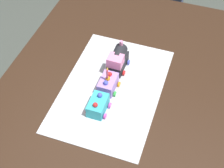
# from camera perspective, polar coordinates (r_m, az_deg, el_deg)

# --- Properties ---
(dining_table) EXTENTS (1.40, 1.00, 0.74)m
(dining_table) POSITION_cam_1_polar(r_m,az_deg,el_deg) (1.49, 0.91, -3.63)
(dining_table) COLOR #382316
(dining_table) RESTS_ON ground
(chair) EXTENTS (0.42, 0.42, 0.86)m
(chair) POSITION_cam_1_polar(r_m,az_deg,el_deg) (2.36, 6.79, 13.79)
(chair) COLOR #2D3347
(chair) RESTS_ON ground
(cake_board) EXTENTS (0.60, 0.40, 0.00)m
(cake_board) POSITION_cam_1_polar(r_m,az_deg,el_deg) (1.41, 0.00, -0.85)
(cake_board) COLOR silver
(cake_board) RESTS_ON dining_table
(cake_locomotive) EXTENTS (0.14, 0.08, 0.12)m
(cake_locomotive) POSITION_cam_1_polar(r_m,az_deg,el_deg) (1.46, 0.98, 4.12)
(cake_locomotive) COLOR #232328
(cake_locomotive) RESTS_ON cake_board
(cake_car_tanker_lavender) EXTENTS (0.10, 0.08, 0.07)m
(cake_car_tanker_lavender) POSITION_cam_1_polar(r_m,az_deg,el_deg) (1.39, -0.70, 0.05)
(cake_car_tanker_lavender) COLOR #AD84E0
(cake_car_tanker_lavender) RESTS_ON cake_board
(cake_car_gondola_turquoise) EXTENTS (0.10, 0.08, 0.07)m
(cake_car_gondola_turquoise) POSITION_cam_1_polar(r_m,az_deg,el_deg) (1.32, -2.41, -3.63)
(cake_car_gondola_turquoise) COLOR #38B7C6
(cake_car_gondola_turquoise) RESTS_ON cake_board
(birthday_candle) EXTENTS (0.01, 0.01, 0.06)m
(birthday_candle) POSITION_cam_1_polar(r_m,az_deg,el_deg) (1.33, -0.80, 1.94)
(birthday_candle) COLOR #F24C59
(birthday_candle) RESTS_ON cake_car_tanker_lavender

